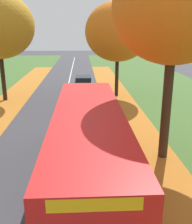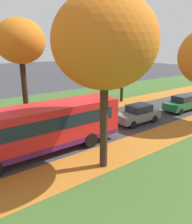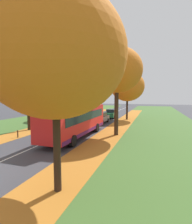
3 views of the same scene
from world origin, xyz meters
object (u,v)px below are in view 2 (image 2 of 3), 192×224
car_grey_lead (138,114)px  car_green_following (182,103)px  tree_right_near (105,42)px  tree_left_mid (123,49)px  bollard_fifth (26,122)px  bus (41,127)px  tree_left_near (20,42)px

car_grey_lead → car_green_following: 6.41m
tree_right_near → tree_left_mid: bearing=133.0°
tree_left_mid → tree_right_near: 15.34m
bollard_fifth → car_grey_lead: (4.97, 8.19, 0.45)m
tree_right_near → bus: bearing=-150.3°
tree_left_near → tree_right_near: size_ratio=0.97×
tree_right_near → bus: 6.43m
bus → car_grey_lead: 9.01m
bollard_fifth → car_grey_lead: bearing=58.7°
car_grey_lead → car_green_following: size_ratio=1.01×
car_green_following → car_grey_lead: bearing=-91.5°
tree_left_near → bus: size_ratio=0.84×
bollard_fifth → car_grey_lead: size_ratio=0.17×
tree_left_mid → car_green_following: bearing=17.2°
car_grey_lead → tree_right_near: bearing=-61.0°
tree_right_near → car_green_following: size_ratio=2.14×
tree_left_near → tree_right_near: bearing=3.1°
bus → car_green_following: 15.40m
tree_left_near → car_green_following: (6.70, 13.89, -5.98)m
tree_left_near → car_green_following: 16.54m
tree_right_near → bus: size_ratio=0.86×
tree_right_near → car_grey_lead: tree_right_near is taller
tree_left_near → tree_right_near: (10.37, 0.56, -0.16)m
tree_left_near → bollard_fifth: size_ratio=12.19×
tree_left_mid → bus: tree_left_mid is taller
tree_left_mid → car_grey_lead: size_ratio=2.06×
tree_left_mid → bus: 15.58m
bollard_fifth → car_green_following: bearing=70.6°
tree_left_mid → tree_right_near: bearing=-47.0°
bollard_fifth → bus: size_ratio=0.07×
tree_left_mid → car_green_following: tree_left_mid is taller
tree_right_near → bus: (-3.59, -2.05, -4.93)m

